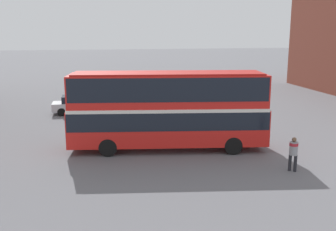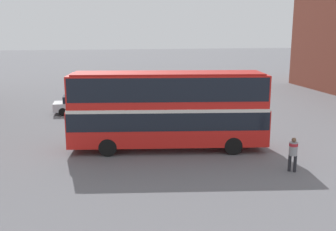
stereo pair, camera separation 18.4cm
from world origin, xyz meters
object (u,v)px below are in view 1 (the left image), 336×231
parked_car_kerb_near (97,91)px  parked_car_kerb_far (77,104)px  double_decker_bus (168,106)px  pedestrian_foreground (293,151)px

parked_car_kerb_near → parked_car_kerb_far: parked_car_kerb_near is taller
double_decker_bus → parked_car_kerb_near: bearing=109.7°
double_decker_bus → parked_car_kerb_far: bearing=124.1°
parked_car_kerb_far → pedestrian_foreground: bearing=-55.6°
double_decker_bus → pedestrian_foreground: bearing=-33.2°
pedestrian_foreground → parked_car_kerb_far: bearing=-104.0°
parked_car_kerb_far → double_decker_bus: bearing=-63.7°
parked_car_kerb_near → double_decker_bus: bearing=-91.5°
parked_car_kerb_near → pedestrian_foreground: bearing=-81.4°
double_decker_bus → parked_car_kerb_far: size_ratio=2.83×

